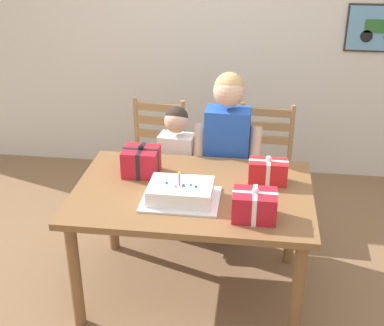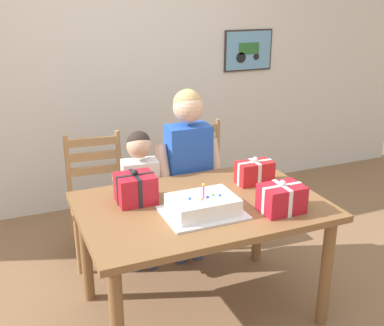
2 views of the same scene
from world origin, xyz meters
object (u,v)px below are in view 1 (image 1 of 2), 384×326
birthday_cake (181,193)px  chair_left (155,160)px  dining_table (193,204)px  chair_right (264,166)px  gift_box_red_large (268,172)px  gift_box_corner_small (254,205)px  gift_box_beside_cake (141,161)px  child_younger (177,162)px  child_older (227,144)px

birthday_cake → chair_left: size_ratio=0.48×
dining_table → chair_right: chair_right is taller
gift_box_red_large → gift_box_corner_small: bearing=-99.5°
birthday_cake → gift_box_red_large: (0.49, 0.28, 0.02)m
birthday_cake → gift_box_beside_cake: gift_box_beside_cake is taller
gift_box_corner_small → birthday_cake: bearing=161.8°
chair_left → child_younger: size_ratio=0.89×
chair_left → chair_right: (0.84, 0.00, 0.00)m
gift_box_red_large → child_younger: child_younger is taller
dining_table → gift_box_corner_small: gift_box_corner_small is taller
chair_left → gift_box_red_large: bearing=-42.3°
dining_table → child_younger: bearing=107.7°
chair_left → chair_right: bearing=0.0°
chair_left → chair_right: size_ratio=1.00×
gift_box_beside_cake → chair_left: (-0.07, 0.76, -0.36)m
gift_box_corner_small → child_older: child_older is taller
chair_left → child_younger: child_younger is taller
gift_box_beside_cake → child_younger: child_younger is taller
child_younger → gift_box_beside_cake: bearing=-110.0°
birthday_cake → gift_box_corner_small: size_ratio=1.84×
birthday_cake → gift_box_red_large: bearing=30.1°
chair_right → chair_left: bearing=-180.0°
chair_right → child_younger: 0.72m
gift_box_red_large → child_older: child_older is taller
birthday_cake → chair_right: 1.21m
child_older → gift_box_red_large: bearing=-57.9°
gift_box_corner_small → chair_left: size_ratio=0.26×
gift_box_beside_cake → chair_left: size_ratio=0.24×
dining_table → gift_box_beside_cake: 0.43m
child_older → chair_right: bearing=52.3°
gift_box_red_large → gift_box_beside_cake: (-0.78, 0.02, 0.01)m
gift_box_red_large → gift_box_beside_cake: size_ratio=1.05×
birthday_cake → child_older: (0.21, 0.72, -0.01)m
gift_box_red_large → child_younger: size_ratio=0.23×
gift_box_beside_cake → child_older: child_older is taller
gift_box_corner_small → chair_right: gift_box_corner_small is taller
birthday_cake → gift_box_corner_small: 0.44m
chair_right → child_younger: (-0.62, -0.34, 0.16)m
gift_box_beside_cake → child_older: 0.66m
gift_box_red_large → child_older: (-0.28, 0.44, -0.03)m
birthday_cake → chair_right: size_ratio=0.48×
birthday_cake → chair_right: bearing=65.9°
child_younger → gift_box_red_large: bearing=-35.1°
child_older → child_younger: 0.38m
dining_table → gift_box_beside_cake: size_ratio=6.32×
dining_table → gift_box_corner_small: (0.37, -0.26, 0.17)m
chair_right → child_younger: bearing=-151.1°
gift_box_red_large → chair_right: 0.85m
gift_box_red_large → chair_right: bearing=90.9°
gift_box_beside_cake → gift_box_corner_small: 0.84m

